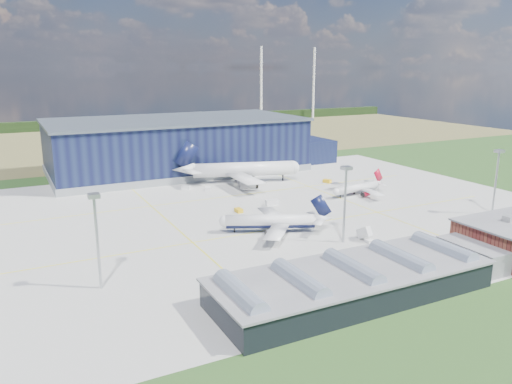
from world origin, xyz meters
name	(u,v)px	position (x,y,z in m)	size (l,w,h in m)	color
ground	(266,220)	(0.00, 0.00, 0.00)	(600.00, 600.00, 0.00)	#23481B
apron	(253,213)	(0.00, 10.00, 0.03)	(220.00, 160.00, 0.08)	#B0AFAA
farmland	(122,139)	(0.00, 220.00, 0.00)	(600.00, 220.00, 0.01)	olive
treeline	(101,123)	(0.00, 300.00, 4.00)	(600.00, 8.00, 8.00)	black
hangar	(182,147)	(2.81, 94.80, 11.62)	(145.00, 62.00, 26.10)	#101435
glass_concourse	(365,278)	(-6.45, -60.00, 3.69)	(78.00, 23.00, 8.60)	black
light_mast_west	(96,226)	(-60.00, -30.00, 15.43)	(2.60, 2.60, 23.00)	#A9ACB0
light_mast_center	(345,192)	(10.00, -30.00, 15.43)	(2.60, 2.60, 23.00)	#A9ACB0
light_mast_east	(497,171)	(75.00, -30.00, 15.43)	(2.60, 2.60, 23.00)	#A9ACB0
airliner_navy	(270,214)	(-4.83, -12.00, 5.89)	(36.14, 35.35, 11.78)	white
airliner_red	(357,184)	(48.95, 13.39, 4.67)	(28.67, 28.05, 9.35)	white
airliner_widebody	(244,162)	(18.12, 55.00, 9.41)	(57.70, 56.45, 18.82)	white
gse_tug_a	(239,210)	(-4.24, 12.65, 0.72)	(2.12, 3.47, 1.45)	yellow
gse_tug_b	(301,220)	(9.49, -7.20, 0.71)	(2.20, 3.30, 1.43)	yellow
gse_van_a	(272,202)	(10.97, 15.56, 1.08)	(2.15, 4.94, 2.15)	silver
gse_cart_a	(208,189)	(-1.92, 48.39, 0.72)	(2.22, 3.32, 1.44)	silver
gse_tug_c	(327,181)	(51.34, 37.38, 0.77)	(2.21, 3.53, 1.54)	yellow
gse_cart_b	(186,187)	(-9.36, 54.78, 0.72)	(2.23, 3.34, 1.45)	silver
gse_van_c	(401,252)	(17.52, -46.00, 1.15)	(2.31, 4.81, 2.31)	silver
airstair	(364,235)	(16.69, -31.38, 1.50)	(1.88, 4.69, 3.00)	silver
car_b	(446,247)	(32.73, -48.00, 0.60)	(1.27, 3.65, 1.20)	#99999E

